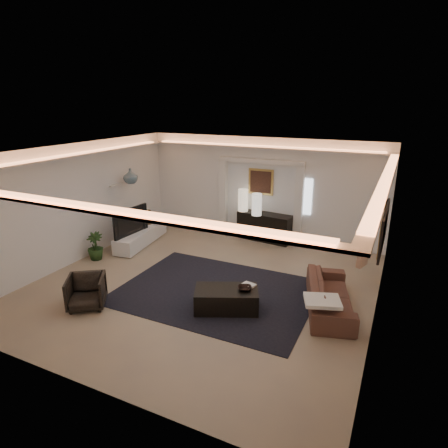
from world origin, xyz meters
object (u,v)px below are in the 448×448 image
at_px(console, 265,227).
at_px(armchair, 86,292).
at_px(coffee_table, 226,300).
at_px(sofa, 330,295).

height_order(console, armchair, console).
bearing_deg(coffee_table, sofa, 1.79).
relative_size(sofa, armchair, 2.88).
bearing_deg(console, sofa, -45.16).
bearing_deg(sofa, armchair, 98.60).
xyz_separation_m(console, coffee_table, (0.65, -3.99, -0.20)).
bearing_deg(armchair, coffee_table, -11.29).
distance_m(sofa, armchair, 4.71).
height_order(sofa, coffee_table, sofa).
bearing_deg(armchair, sofa, -10.04).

